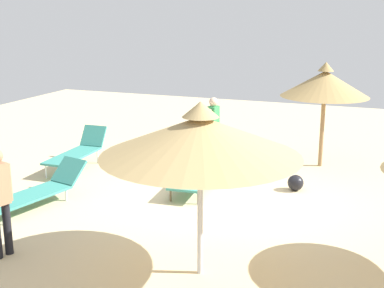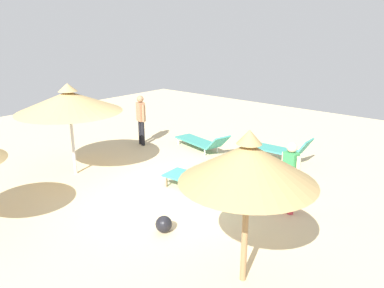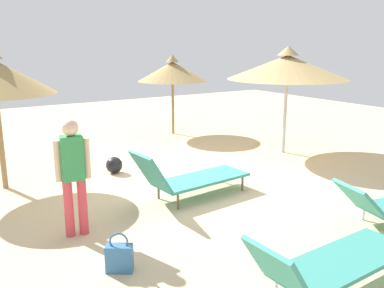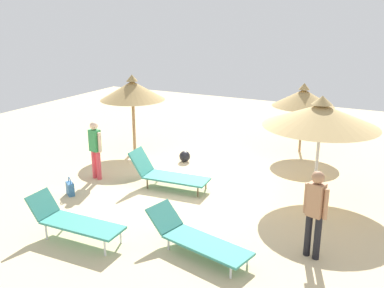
{
  "view_description": "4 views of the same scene",
  "coord_description": "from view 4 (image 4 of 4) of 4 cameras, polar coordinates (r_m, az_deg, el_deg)",
  "views": [
    {
      "loc": [
        -9.8,
        -3.08,
        3.82
      ],
      "look_at": [
        -0.26,
        0.59,
        1.19
      ],
      "focal_mm": 48.96,
      "sensor_mm": 36.0,
      "label": 1
    },
    {
      "loc": [
        5.98,
        -6.18,
        4.06
      ],
      "look_at": [
        0.29,
        0.53,
        1.3
      ],
      "focal_mm": 35.22,
      "sensor_mm": 36.0,
      "label": 2
    },
    {
      "loc": [
        4.15,
        6.55,
        2.65
      ],
      "look_at": [
        0.24,
        0.4,
        0.87
      ],
      "focal_mm": 38.55,
      "sensor_mm": 36.0,
      "label": 3
    },
    {
      "loc": [
        -5.02,
        10.05,
        4.55
      ],
      "look_at": [
        0.22,
        -0.14,
        1.03
      ],
      "focal_mm": 40.12,
      "sensor_mm": 36.0,
      "label": 4
    }
  ],
  "objects": [
    {
      "name": "parasol_umbrella_center",
      "position": [
        14.42,
        -7.93,
        7.07
      ],
      "size": [
        2.15,
        2.15,
        2.61
      ],
      "color": "olive",
      "rests_on": "ground"
    },
    {
      "name": "ground",
      "position": [
        12.14,
        0.65,
        -5.17
      ],
      "size": [
        24.0,
        24.0,
        0.1
      ],
      "primitive_type": "cube",
      "color": "beige"
    },
    {
      "name": "lounge_chair_back",
      "position": [
        11.6,
        -3.47,
        -3.91
      ],
      "size": [
        2.2,
        0.88,
        0.97
      ],
      "color": "teal",
      "rests_on": "ground"
    },
    {
      "name": "beach_ball",
      "position": [
        13.62,
        -0.98,
        -1.65
      ],
      "size": [
        0.35,
        0.35,
        0.35
      ],
      "primitive_type": "sphere",
      "color": "black",
      "rests_on": "ground"
    },
    {
      "name": "lounge_chair_front",
      "position": [
        8.6,
        0.48,
        -12.34
      ],
      "size": [
        2.35,
        1.13,
        0.74
      ],
      "color": "teal",
      "rests_on": "ground"
    },
    {
      "name": "person_standing_far_left",
      "position": [
        8.45,
        16.06,
        -8.24
      ],
      "size": [
        0.47,
        0.29,
        1.77
      ],
      "color": "black",
      "rests_on": "ground"
    },
    {
      "name": "lounge_chair_near_left",
      "position": [
        9.35,
        -15.57,
        -9.74
      ],
      "size": [
        2.13,
        0.7,
        0.89
      ],
      "color": "teal",
      "rests_on": "ground"
    },
    {
      "name": "parasol_umbrella_edge",
      "position": [
        14.68,
        14.59,
        5.97
      ],
      "size": [
        2.04,
        2.04,
        2.35
      ],
      "color": "olive",
      "rests_on": "ground"
    },
    {
      "name": "handbag",
      "position": [
        11.61,
        -15.9,
        -5.68
      ],
      "size": [
        0.35,
        0.3,
        0.5
      ],
      "color": "#336699",
      "rests_on": "ground"
    },
    {
      "name": "parasol_umbrella_near_right",
      "position": [
        11.13,
        16.78,
        3.68
      ],
      "size": [
        2.88,
        2.88,
        2.6
      ],
      "color": "#B2B2B7",
      "rests_on": "ground"
    },
    {
      "name": "person_standing_far_right",
      "position": [
        12.3,
        -12.75,
        -0.32
      ],
      "size": [
        0.47,
        0.27,
        1.67
      ],
      "color": "#D83F4C",
      "rests_on": "ground"
    }
  ]
}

